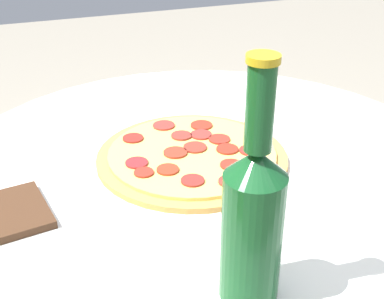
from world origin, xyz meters
name	(u,v)px	position (x,y,z in m)	size (l,w,h in m)	color
table	(205,251)	(0.00, 0.00, 0.56)	(0.92, 0.92, 0.75)	silver
pizza	(192,155)	(0.02, 0.02, 0.76)	(0.33, 0.33, 0.02)	#C68E47
beer_bottle	(253,217)	(-0.31, 0.07, 0.86)	(0.07, 0.07, 0.30)	#144C23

